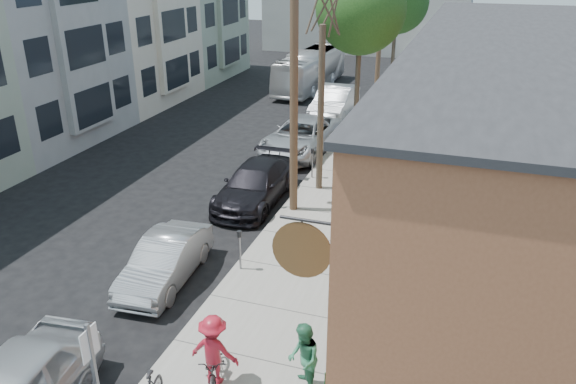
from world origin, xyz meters
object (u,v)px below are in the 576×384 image
(tree_bare, at_px, (321,111))
(car_1, at_px, (165,261))
(parking_meter_near, at_px, (240,244))
(cyclist, at_px, (214,350))
(car_2, at_px, (255,184))
(car_3, at_px, (302,136))
(tree_leafy_mid, at_px, (361,9))
(car_4, at_px, (335,102))
(patron_green, at_px, (303,359))
(parking_meter_far, at_px, (312,158))
(bus, at_px, (311,70))
(tree_leafy_far, at_px, (397,2))
(sign_post, at_px, (95,376))
(utility_pole_near, at_px, (292,62))

(tree_bare, xyz_separation_m, car_1, (-2.41, -7.60, -2.59))
(parking_meter_near, xyz_separation_m, cyclist, (1.31, -4.47, 0.00))
(car_2, distance_m, car_3, 5.87)
(tree_leafy_mid, xyz_separation_m, car_2, (-2.00, -8.30, -5.53))
(car_4, bearing_deg, patron_green, -77.98)
(parking_meter_far, bearing_deg, bus, 106.67)
(car_2, height_order, car_4, car_4)
(tree_leafy_far, bearing_deg, sign_post, -90.83)
(car_1, relative_size, bus, 0.43)
(parking_meter_far, relative_size, tree_leafy_far, 0.16)
(patron_green, bearing_deg, sign_post, -73.03)
(utility_pole_near, height_order, tree_bare, utility_pole_near)
(sign_post, distance_m, cyclist, 2.67)
(tree_bare, height_order, cyclist, tree_bare)
(sign_post, bearing_deg, car_1, 109.12)
(tree_leafy_far, bearing_deg, cyclist, -88.50)
(parking_meter_far, distance_m, car_2, 3.05)
(tree_leafy_mid, bearing_deg, tree_bare, -90.00)
(patron_green, xyz_separation_m, bus, (-7.89, 27.34, 0.31))
(tree_leafy_mid, xyz_separation_m, car_1, (-2.41, -14.17, -5.59))
(parking_meter_far, xyz_separation_m, utility_pole_near, (0.14, -3.09, 4.43))
(utility_pole_near, xyz_separation_m, tree_leafy_mid, (0.41, 8.72, 0.84))
(utility_pole_near, distance_m, tree_bare, 3.08)
(sign_post, distance_m, car_3, 17.50)
(parking_meter_far, distance_m, utility_pole_near, 5.40)
(car_1, bearing_deg, tree_leafy_mid, 75.94)
(tree_bare, distance_m, car_2, 3.66)
(parking_meter_near, bearing_deg, sign_post, -89.14)
(patron_green, bearing_deg, parking_meter_near, -165.26)
(sign_post, xyz_separation_m, car_1, (-1.96, 5.66, -1.18))
(car_1, distance_m, car_2, 5.88)
(car_1, bearing_deg, tree_leafy_far, 80.18)
(bus, bearing_deg, car_2, -77.21)
(car_2, bearing_deg, tree_bare, 40.54)
(cyclist, bearing_deg, car_3, -80.83)
(tree_leafy_far, distance_m, car_3, 14.66)
(car_2, bearing_deg, tree_leafy_far, 83.78)
(tree_bare, distance_m, bus, 17.58)
(tree_leafy_mid, height_order, bus, tree_leafy_mid)
(parking_meter_far, relative_size, car_1, 0.31)
(parking_meter_near, relative_size, tree_bare, 0.20)
(parking_meter_near, relative_size, patron_green, 0.76)
(tree_leafy_mid, height_order, cyclist, tree_leafy_mid)
(car_1, xyz_separation_m, car_4, (0.41, 17.96, 0.20))
(cyclist, xyz_separation_m, bus, (-6.01, 27.69, 0.30))
(utility_pole_near, bearing_deg, sign_post, -90.21)
(car_2, bearing_deg, parking_meter_near, -73.66)
(tree_leafy_mid, bearing_deg, car_2, -103.55)
(tree_leafy_far, bearing_deg, tree_bare, -90.00)
(tree_leafy_far, distance_m, car_1, 26.02)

